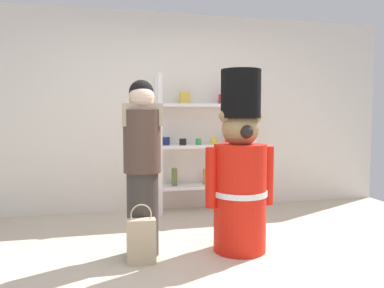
{
  "coord_description": "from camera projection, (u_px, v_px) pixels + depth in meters",
  "views": [
    {
      "loc": [
        -0.77,
        -2.88,
        1.25
      ],
      "look_at": [
        0.0,
        0.46,
        1.0
      ],
      "focal_mm": 35.69,
      "sensor_mm": 36.0,
      "label": 1
    }
  ],
  "objects": [
    {
      "name": "teddy_bear_guard",
      "position": [
        240.0,
        172.0,
        3.51
      ],
      "size": [
        0.66,
        0.5,
        1.67
      ],
      "color": "red",
      "rests_on": "ground_plane"
    },
    {
      "name": "back_wall",
      "position": [
        162.0,
        112.0,
        5.1
      ],
      "size": [
        6.4,
        0.12,
        2.6
      ],
      "primitive_type": "cube",
      "color": "silver",
      "rests_on": "ground_plane"
    },
    {
      "name": "person_shopper",
      "position": [
        142.0,
        164.0,
        3.39
      ],
      "size": [
        0.35,
        0.33,
        1.57
      ],
      "color": "#38332D",
      "rests_on": "ground_plane"
    },
    {
      "name": "ground_plane",
      "position": [
        204.0,
        272.0,
        3.06
      ],
      "size": [
        6.4,
        6.4,
        0.0
      ],
      "primitive_type": "plane",
      "color": "beige"
    },
    {
      "name": "shopping_bag",
      "position": [
        141.0,
        241.0,
        3.22
      ],
      "size": [
        0.24,
        0.11,
        0.51
      ],
      "color": "#C1AD89",
      "rests_on": "ground_plane"
    },
    {
      "name": "merchandise_shelf",
      "position": [
        205.0,
        143.0,
        5.04
      ],
      "size": [
        1.3,
        0.35,
        1.78
      ],
      "color": "white",
      "rests_on": "ground_plane"
    }
  ]
}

